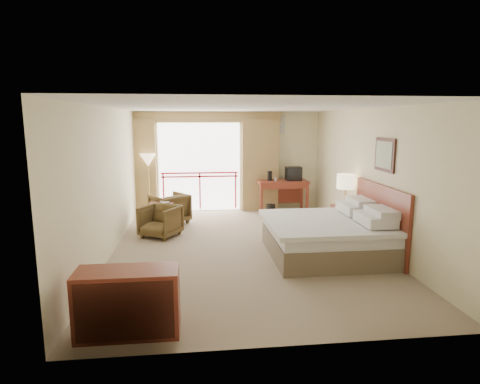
{
  "coord_description": "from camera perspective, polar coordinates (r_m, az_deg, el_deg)",
  "views": [
    {
      "loc": [
        -0.93,
        -7.47,
        2.45
      ],
      "look_at": [
        -0.04,
        0.4,
        1.04
      ],
      "focal_mm": 30.0,
      "sensor_mm": 36.0,
      "label": 1
    }
  ],
  "objects": [
    {
      "name": "floor",
      "position": [
        7.92,
        0.59,
        -7.96
      ],
      "size": [
        7.0,
        7.0,
        0.0
      ],
      "primitive_type": "plane",
      "color": "gray",
      "rests_on": "ground"
    },
    {
      "name": "ceiling",
      "position": [
        7.53,
        0.63,
        11.98
      ],
      "size": [
        7.0,
        7.0,
        0.0
      ],
      "primitive_type": "plane",
      "rotation": [
        3.14,
        0.0,
        0.0
      ],
      "color": "white",
      "rests_on": "wall_back"
    },
    {
      "name": "wall_back",
      "position": [
        11.06,
        -1.63,
        4.36
      ],
      "size": [
        5.0,
        0.0,
        5.0
      ],
      "primitive_type": "plane",
      "rotation": [
        1.57,
        0.0,
        0.0
      ],
      "color": "beige",
      "rests_on": "ground"
    },
    {
      "name": "wall_front",
      "position": [
        4.22,
        6.51,
        -5.08
      ],
      "size": [
        5.0,
        0.0,
        5.0
      ],
      "primitive_type": "plane",
      "rotation": [
        -1.57,
        0.0,
        0.0
      ],
      "color": "beige",
      "rests_on": "ground"
    },
    {
      "name": "wall_left",
      "position": [
        7.71,
        -18.16,
        1.37
      ],
      "size": [
        0.0,
        7.0,
        7.0
      ],
      "primitive_type": "plane",
      "rotation": [
        1.57,
        0.0,
        1.57
      ],
      "color": "beige",
      "rests_on": "ground"
    },
    {
      "name": "wall_right",
      "position": [
        8.29,
        18.03,
        1.95
      ],
      "size": [
        0.0,
        7.0,
        7.0
      ],
      "primitive_type": "plane",
      "rotation": [
        1.57,
        0.0,
        -1.57
      ],
      "color": "beige",
      "rests_on": "ground"
    },
    {
      "name": "balcony_door",
      "position": [
        11.02,
        -5.78,
        3.51
      ],
      "size": [
        2.4,
        0.0,
        2.4
      ],
      "primitive_type": "plane",
      "rotation": [
        1.57,
        0.0,
        0.0
      ],
      "color": "white",
      "rests_on": "wall_back"
    },
    {
      "name": "balcony_railing",
      "position": [
        11.05,
        -5.74,
        1.5
      ],
      "size": [
        2.09,
        0.03,
        1.02
      ],
      "color": "#AB0E18",
      "rests_on": "wall_back"
    },
    {
      "name": "curtain_left",
      "position": [
        10.99,
        -14.42,
        3.49
      ],
      "size": [
        1.0,
        0.26,
        2.5
      ],
      "primitive_type": "cube",
      "color": "olive",
      "rests_on": "wall_back"
    },
    {
      "name": "curtain_right",
      "position": [
        11.03,
        2.85,
        3.81
      ],
      "size": [
        1.0,
        0.26,
        2.5
      ],
      "primitive_type": "cube",
      "color": "olive",
      "rests_on": "wall_back"
    },
    {
      "name": "valance",
      "position": [
        10.85,
        -5.9,
        10.55
      ],
      "size": [
        4.4,
        0.22,
        0.28
      ],
      "primitive_type": "cube",
      "color": "olive",
      "rests_on": "wall_back"
    },
    {
      "name": "hvac_vent",
      "position": [
        11.17,
        5.11,
        9.52
      ],
      "size": [
        0.5,
        0.04,
        0.5
      ],
      "primitive_type": "cube",
      "color": "silver",
      "rests_on": "wall_back"
    },
    {
      "name": "bed",
      "position": [
        7.57,
        12.54,
        -6.06
      ],
      "size": [
        2.13,
        2.06,
        0.97
      ],
      "color": "brown",
      "rests_on": "floor"
    },
    {
      "name": "headboard",
      "position": [
        7.87,
        19.28,
        -3.73
      ],
      "size": [
        0.06,
        2.1,
        1.3
      ],
      "primitive_type": "cube",
      "color": "maroon",
      "rests_on": "wall_right"
    },
    {
      "name": "framed_art",
      "position": [
        7.69,
        19.88,
        5.0
      ],
      "size": [
        0.04,
        0.72,
        0.6
      ],
      "color": "black",
      "rests_on": "wall_right"
    },
    {
      "name": "nightstand",
      "position": [
        8.9,
        14.68,
        -4.05
      ],
      "size": [
        0.48,
        0.56,
        0.66
      ],
      "primitive_type": "cube",
      "rotation": [
        0.0,
        0.0,
        0.04
      ],
      "color": "maroon",
      "rests_on": "floor"
    },
    {
      "name": "table_lamp",
      "position": [
        8.78,
        14.8,
        1.38
      ],
      "size": [
        0.38,
        0.38,
        0.66
      ],
      "rotation": [
        0.0,
        0.0,
        -0.07
      ],
      "color": "tan",
      "rests_on": "nightstand"
    },
    {
      "name": "phone",
      "position": [
        8.67,
        14.83,
        -1.94
      ],
      "size": [
        0.22,
        0.19,
        0.08
      ],
      "primitive_type": "cube",
      "rotation": [
        0.0,
        0.0,
        0.34
      ],
      "color": "black",
      "rests_on": "nightstand"
    },
    {
      "name": "desk",
      "position": [
        10.91,
        5.97,
        0.69
      ],
      "size": [
        1.34,
        0.65,
        0.88
      ],
      "rotation": [
        0.0,
        0.0,
        -0.08
      ],
      "color": "maroon",
      "rests_on": "floor"
    },
    {
      "name": "tv",
      "position": [
        10.86,
        7.63,
        2.61
      ],
      "size": [
        0.41,
        0.32,
        0.37
      ],
      "rotation": [
        0.0,
        0.0,
        0.37
      ],
      "color": "black",
      "rests_on": "desk"
    },
    {
      "name": "coffee_maker",
      "position": [
        10.74,
        4.24,
        2.29
      ],
      "size": [
        0.12,
        0.12,
        0.26
      ],
      "primitive_type": "cylinder",
      "rotation": [
        0.0,
        0.0,
        0.03
      ],
      "color": "black",
      "rests_on": "desk"
    },
    {
      "name": "cup",
      "position": [
        10.73,
        5.07,
        1.83
      ],
      "size": [
        0.08,
        0.08,
        0.09
      ],
      "primitive_type": "cylinder",
      "rotation": [
        0.0,
        0.0,
        -0.3
      ],
      "color": "white",
      "rests_on": "desk"
    },
    {
      "name": "wastebasket",
      "position": [
        10.54,
        4.4,
        -2.58
      ],
      "size": [
        0.28,
        0.28,
        0.3
      ],
      "primitive_type": "cylinder",
      "rotation": [
        0.0,
        0.0,
        -0.2
      ],
      "color": "black",
      "rests_on": "floor"
    },
    {
      "name": "armchair_far",
      "position": [
        9.96,
        -9.91,
        -4.33
      ],
      "size": [
        1.09,
        1.09,
        0.72
      ],
      "primitive_type": "imported",
      "rotation": [
        0.0,
        0.0,
        -2.53
      ],
      "color": "#453319",
      "rests_on": "floor"
    },
    {
      "name": "armchair_near",
      "position": [
        8.84,
        -11.19,
        -6.21
      ],
      "size": [
        1.0,
        1.01,
        0.68
      ],
      "primitive_type": "imported",
      "rotation": [
        0.0,
        0.0,
        -0.53
      ],
      "color": "#453319",
      "rests_on": "floor"
    },
    {
      "name": "side_table",
      "position": [
        9.33,
        -11.14,
        -2.7
      ],
      "size": [
        0.56,
        0.56,
        0.61
      ],
      "rotation": [
        0.0,
        0.0,
        -0.38
      ],
      "color": "black",
      "rests_on": "floor"
    },
    {
      "name": "book",
      "position": [
        9.29,
        -11.18,
        -1.52
      ],
      "size": [
        0.25,
        0.29,
        0.02
      ],
      "primitive_type": "imported",
      "rotation": [
        0.0,
        0.0,
        0.34
      ],
      "color": "white",
      "rests_on": "side_table"
    },
    {
      "name": "floor_lamp",
      "position": [
        10.69,
        -12.95,
        4.12
      ],
      "size": [
        0.41,
        0.41,
        1.61
      ],
      "rotation": [
        0.0,
        0.0,
        0.27
      ],
      "color": "tan",
      "rests_on": "floor"
    },
    {
      "name": "dresser",
      "position": [
        4.96,
        -15.63,
        -14.87
      ],
      "size": [
        1.17,
        0.5,
        0.78
      ],
      "rotation": [
        0.0,
        0.0,
        0.05
      ],
      "color": "maroon",
      "rests_on": "floor"
    }
  ]
}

